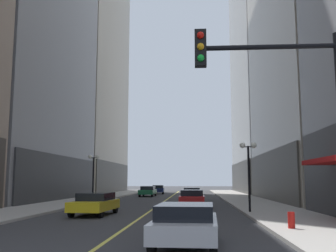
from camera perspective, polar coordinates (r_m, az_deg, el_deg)
name	(u,v)px	position (r m, az deg, el deg)	size (l,w,h in m)	color
ground_plane	(165,201)	(40.54, -0.41, -10.85)	(200.00, 200.00, 0.00)	#38383A
sidewalk_left	(86,200)	(41.96, -11.91, -10.48)	(4.50, 78.00, 0.15)	#ADA8A0
sidewalk_right	(247,200)	(40.76, 11.44, -10.58)	(4.50, 78.00, 0.15)	#ADA8A0
lane_centre_stripe	(165,201)	(40.54, -0.41, -10.84)	(0.16, 70.00, 0.01)	#E5D64C
building_left_mid	(6,26)	(47.96, -22.52, 13.29)	(14.39, 24.00, 38.00)	gray
building_right_mid	(317,5)	(45.76, 20.86, 16.21)	(11.22, 24.00, 40.95)	#B7AD99
building_right_far	(275,69)	(69.41, 15.39, 8.06)	(12.93, 26.00, 41.86)	#A8A399
storefront_awning_right	(336,161)	(20.08, 23.34, -4.65)	(1.60, 6.00, 3.12)	#B21414
car_silver	(186,223)	(12.78, 2.62, -13.95)	(2.14, 4.68, 1.32)	#B7B7BC
car_yellow	(95,203)	(24.21, -10.57, -10.98)	(2.14, 4.77, 1.32)	yellow
car_red	(192,198)	(31.15, 3.52, -10.39)	(1.96, 4.09, 1.32)	#B21919
car_maroon	(192,194)	(40.59, 3.53, -9.82)	(1.88, 4.10, 1.32)	maroon
car_green	(148,191)	(51.08, -2.96, -9.43)	(1.91, 4.72, 1.32)	#196038
car_navy	(158,189)	(60.75, -1.46, -9.20)	(2.03, 4.58, 1.32)	#141E4C
traffic_light_near_right	(294,107)	(9.49, 17.98, 2.66)	(3.43, 0.35, 5.65)	black
street_lamp_left_far	(93,167)	(37.28, -10.83, -5.96)	(1.06, 0.36, 4.43)	black
street_lamp_right_mid	(249,161)	(25.00, 11.67, -5.03)	(1.06, 0.36, 4.43)	black
fire_hydrant_right	(291,222)	(16.91, 17.57, -13.22)	(0.28, 0.28, 0.80)	red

